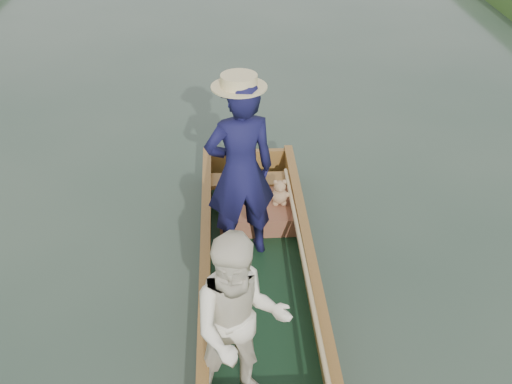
{
  "coord_description": "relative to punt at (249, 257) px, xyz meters",
  "views": [
    {
      "loc": [
        -0.29,
        -4.63,
        4.24
      ],
      "look_at": [
        0.0,
        0.6,
        0.95
      ],
      "focal_mm": 45.0,
      "sensor_mm": 36.0,
      "label": 1
    }
  ],
  "objects": [
    {
      "name": "punt",
      "position": [
        0.0,
        0.0,
        0.0
      ],
      "size": [
        1.2,
        5.0,
        2.04
      ],
      "color": "black",
      "rests_on": "ground"
    },
    {
      "name": "ground",
      "position": [
        0.1,
        0.02,
        -0.64
      ],
      "size": [
        120.0,
        120.0,
        0.0
      ],
      "primitive_type": "plane",
      "color": "#283D30",
      "rests_on": "ground"
    }
  ]
}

